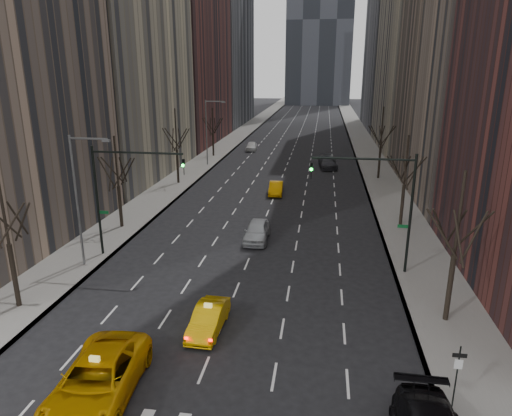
% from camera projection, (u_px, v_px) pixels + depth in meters
% --- Properties ---
extents(ground, '(400.00, 400.00, 0.00)m').
position_uv_depth(ground, '(204.00, 370.00, 20.92)').
color(ground, black).
rests_on(ground, ground).
extents(sidewalk_left, '(4.50, 320.00, 0.15)m').
position_uv_depth(sidewalk_left, '(234.00, 139.00, 88.82)').
color(sidewalk_left, slate).
rests_on(sidewalk_left, ground).
extents(sidewalk_right, '(4.50, 320.00, 0.15)m').
position_uv_depth(sidewalk_right, '(362.00, 142.00, 85.40)').
color(sidewalk_right, slate).
rests_on(sidewalk_right, ground).
extents(bld_left_far, '(14.00, 28.00, 44.00)m').
position_uv_depth(bld_left_far, '(176.00, 16.00, 79.90)').
color(bld_left_far, brown).
rests_on(bld_left_far, ground).
extents(tree_lw_a, '(3.36, 3.50, 8.28)m').
position_uv_depth(tree_lw_a, '(9.00, 245.00, 25.24)').
color(tree_lw_a, black).
rests_on(tree_lw_a, ground).
extents(tree_lw_b, '(3.36, 3.50, 7.82)m').
position_uv_depth(tree_lw_b, '(118.00, 186.00, 38.53)').
color(tree_lw_b, black).
rests_on(tree_lw_b, ground).
extents(tree_lw_c, '(3.36, 3.50, 8.74)m').
position_uv_depth(tree_lw_c, '(177.00, 150.00, 53.57)').
color(tree_lw_c, black).
rests_on(tree_lw_c, ground).
extents(tree_lw_d, '(3.36, 3.50, 7.36)m').
position_uv_depth(tree_lw_d, '(213.00, 134.00, 70.73)').
color(tree_lw_d, black).
rests_on(tree_lw_d, ground).
extents(tree_rw_a, '(3.36, 3.50, 8.28)m').
position_uv_depth(tree_rw_a, '(454.00, 256.00, 23.78)').
color(tree_rw_a, black).
rests_on(tree_rw_a, ground).
extents(tree_rw_b, '(3.36, 3.50, 7.82)m').
position_uv_depth(tree_rw_b, '(404.00, 185.00, 38.97)').
color(tree_rw_b, black).
rests_on(tree_rw_b, ground).
extents(tree_rw_c, '(3.36, 3.50, 8.74)m').
position_uv_depth(tree_rw_c, '(381.00, 147.00, 55.90)').
color(tree_rw_c, black).
rests_on(tree_rw_c, ground).
extents(traffic_mast_left, '(6.69, 0.39, 8.00)m').
position_uv_depth(traffic_mast_left, '(118.00, 184.00, 31.93)').
color(traffic_mast_left, black).
rests_on(traffic_mast_left, ground).
extents(traffic_mast_right, '(6.69, 0.39, 8.00)m').
position_uv_depth(traffic_mast_right, '(385.00, 194.00, 29.39)').
color(traffic_mast_right, black).
rests_on(traffic_mast_right, ground).
extents(streetlight_near, '(2.83, 0.22, 9.00)m').
position_uv_depth(streetlight_near, '(80.00, 189.00, 30.24)').
color(streetlight_near, slate).
rests_on(streetlight_near, ground).
extents(streetlight_far, '(2.83, 0.22, 9.00)m').
position_uv_depth(streetlight_far, '(209.00, 126.00, 63.35)').
color(streetlight_far, slate).
rests_on(streetlight_far, ground).
extents(sign_post, '(0.55, 0.06, 2.80)m').
position_uv_depth(sign_post, '(457.00, 372.00, 17.96)').
color(sign_post, black).
rests_on(sign_post, ground).
extents(taxi_suv, '(3.54, 6.77, 1.82)m').
position_uv_depth(taxi_suv, '(97.00, 380.00, 18.83)').
color(taxi_suv, '#DB9604').
rests_on(taxi_suv, ground).
extents(taxi_sedan, '(1.57, 4.15, 1.35)m').
position_uv_depth(taxi_sedan, '(209.00, 319.00, 23.90)').
color(taxi_sedan, '#E3A904').
rests_on(taxi_sedan, ground).
extents(silver_sedan_ahead, '(1.95, 4.62, 1.56)m').
position_uv_depth(silver_sedan_ahead, '(257.00, 231.00, 36.48)').
color(silver_sedan_ahead, '#999CA0').
rests_on(silver_sedan_ahead, ground).
extents(far_taxi, '(1.63, 4.18, 1.36)m').
position_uv_depth(far_taxi, '(276.00, 188.00, 49.99)').
color(far_taxi, orange).
rests_on(far_taxi, ground).
extents(far_suv_grey, '(2.87, 5.85, 1.64)m').
position_uv_depth(far_suv_grey, '(328.00, 162.00, 63.29)').
color(far_suv_grey, '#2F2F34').
rests_on(far_suv_grey, ground).
extents(far_car_white, '(2.02, 4.39, 1.46)m').
position_uv_depth(far_car_white, '(251.00, 146.00, 76.84)').
color(far_car_white, white).
rests_on(far_car_white, ground).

